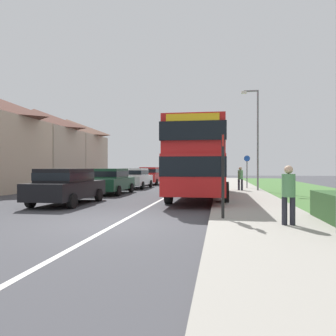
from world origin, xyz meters
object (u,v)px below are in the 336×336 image
Objects in this scene: double_decker_bus at (200,158)px; parked_car_black at (67,185)px; bus_stop_sign at (223,170)px; parked_car_white at (136,177)px; street_lamp_mid at (256,133)px; pedestrian_at_stop at (289,192)px; parked_car_red at (150,175)px; cycle_route_sign at (247,170)px; parked_car_dark_green at (111,180)px; street_lamp_near at (334,42)px; pedestrian_walking_away at (240,177)px.

parked_car_black is at bearing -145.88° from double_decker_bus.
parked_car_white is at bearing 113.80° from bus_stop_sign.
street_lamp_mid is (3.40, 5.01, 1.78)m from double_decker_bus.
parked_car_red is at bearing 111.06° from pedestrian_at_stop.
bus_stop_sign is at bearing -97.29° from cycle_route_sign.
parked_car_dark_green is at bearing -146.79° from cycle_route_sign.
double_decker_bus is 4.04× the size of cycle_route_sign.
cycle_route_sign is 0.32× the size of street_lamp_near.
cycle_route_sign reaches higher than parked_car_red.
street_lamp_mid is (8.95, -8.30, 3.01)m from parked_car_red.
pedestrian_walking_away is (7.86, -2.58, 0.10)m from parked_car_white.
pedestrian_at_stop is (8.39, -4.51, 0.10)m from parked_car_black.
street_lamp_mid reaches higher than double_decker_bus.
double_decker_bus is at bearing -115.70° from pedestrian_walking_away.
double_decker_bus is 5.97m from parked_car_dark_green.
cycle_route_sign reaches higher than parked_car_white.
parked_car_dark_green is 9.96m from street_lamp_mid.
cycle_route_sign reaches higher than parked_car_black.
parked_car_red is at bearing 107.78° from bus_stop_sign.
street_lamp_mid is at bearing -15.68° from parked_car_white.
pedestrian_at_stop is at bearing 126.22° from street_lamp_near.
street_lamp_mid is at bearing -80.77° from cycle_route_sign.
parked_car_dark_green is 14.86m from street_lamp_near.
parked_car_white is 19.47m from street_lamp_near.
street_lamp_near is 14.39m from street_lamp_mid.
pedestrian_at_stop is at bearing -92.66° from street_lamp_mid.
double_decker_bus is 9.39m from parked_car_white.
double_decker_bus is at bearing -18.45° from parked_car_dark_green.
double_decker_bus is 1.50× the size of street_lamp_mid.
pedestrian_at_stop reaches higher than parked_car_dark_green.
street_lamp_near is at bearing -88.15° from cycle_route_sign.
parked_car_dark_green is 2.63× the size of pedestrian_walking_away.
pedestrian_at_stop is (8.33, -21.63, 0.06)m from parked_car_red.
parked_car_red is 1.77× the size of cycle_route_sign.
double_decker_bus is 5.59m from pedestrian_walking_away.
parked_car_red is at bearing 112.63° from double_decker_bus.
bus_stop_sign is (-1.27, -12.36, 0.56)m from pedestrian_walking_away.
street_lamp_near reaches higher than parked_car_black.
street_lamp_mid is at bearing 79.56° from bus_stop_sign.
parked_car_black is at bearing 151.64° from bus_stop_sign.
parked_car_red is 21.80m from bus_stop_sign.
double_decker_bus is 2.32× the size of parked_car_dark_green.
parked_car_red reaches higher than parked_car_dark_green.
double_decker_bus is 7.54m from bus_stop_sign.
parked_car_black is 1.02× the size of parked_car_red.
double_decker_bus is at bearing 108.47° from pedestrian_at_stop.
parked_car_dark_green is 11.43m from bus_stop_sign.
double_decker_bus reaches higher than parked_car_red.
pedestrian_walking_away reaches higher than parked_car_white.
pedestrian_walking_away is at bearing -18.17° from parked_car_white.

